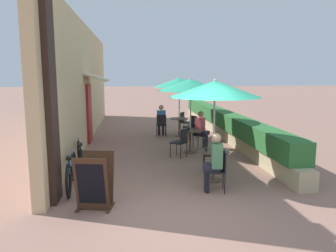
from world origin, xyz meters
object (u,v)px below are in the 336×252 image
Objects in this scene: coffee_cup_mid at (189,129)px; bicycle_leaning at (71,172)px; seated_patron_mid_right at (202,128)px; bicycle_second at (80,157)px; cafe_chair_mid_left at (181,140)px; seated_patron_near_right at (214,160)px; patio_table_mid at (190,137)px; menu_board at (95,182)px; cafe_chair_near_left at (208,152)px; cafe_chair_near_right at (219,168)px; cafe_chair_far_right at (161,123)px; coffee_cup_near at (206,149)px; patio_umbrella_far at (179,82)px; patio_table_far at (179,123)px; patio_umbrella_mid at (191,85)px; cafe_chair_far_back at (192,125)px; cafe_chair_mid_right at (198,133)px; cafe_chair_far_left at (185,121)px; patio_table_near at (213,159)px; patio_umbrella_near at (215,89)px; seated_patron_far_right at (161,119)px.

bicycle_leaning is at bearing -136.75° from coffee_cup_mid.
seated_patron_mid_right reaches higher than bicycle_second.
cafe_chair_mid_left reaches higher than bicycle_leaning.
patio_table_mid is at bearing 8.22° from seated_patron_near_right.
cafe_chair_mid_left is at bearing 69.51° from menu_board.
patio_table_mid is at bearing -167.22° from cafe_chair_near_left.
seated_patron_mid_right is 13.89× the size of coffee_cup_mid.
seated_patron_near_right is 0.71× the size of bicycle_leaning.
cafe_chair_near_right is 1.00× the size of cafe_chair_far_right.
seated_patron_mid_right is (0.62, 3.32, -0.07)m from coffee_cup_near.
cafe_chair_near_right is at bearing -90.84° from patio_umbrella_far.
cafe_chair_mid_left is 3.48m from patio_table_far.
cafe_chair_near_right is 0.37× the size of patio_umbrella_mid.
patio_table_mid is 2.28m from cafe_chair_far_back.
patio_table_far is (-0.41, 2.31, -0.18)m from seated_patron_mid_right.
coffee_cup_near is 0.10× the size of cafe_chair_mid_right.
cafe_chair_far_right reaches higher than bicycle_second.
cafe_chair_mid_left is 2.97m from cafe_chair_far_back.
cafe_chair_near_left is at bearing 11.06° from bicycle_leaning.
seated_patron_mid_right reaches higher than cafe_chair_far_left.
patio_umbrella_far is at bearing 6.08° from cafe_chair_far_left.
cafe_chair_mid_left reaches higher than patio_table_mid.
cafe_chair_near_right is at bearing 31.86° from seated_patron_mid_right.
patio_table_mid is at bearing -91.42° from patio_umbrella_far.
patio_umbrella_far is at bearing -131.04° from seated_patron_mid_right.
cafe_chair_mid_left is (-0.42, 2.18, 0.01)m from patio_table_near.
seated_patron_mid_right reaches higher than cafe_chair_near_left.
seated_patron_mid_right is at bearing 39.59° from bicycle_leaning.
patio_table_near is 2.22m from cafe_chair_mid_left.
seated_patron_near_right is at bearing -92.18° from patio_umbrella_mid.
cafe_chair_mid_left is (-0.39, -0.61, 0.01)m from patio_table_mid.
patio_table_near is 2.79m from patio_table_mid.
cafe_chair_near_right is 0.70× the size of seated_patron_mid_right.
patio_table_mid is 8.40× the size of coffee_cup_mid.
cafe_chair_far_right is at bearing 16.08° from cafe_chair_near_right.
cafe_chair_far_left is at bearing 36.08° from cafe_chair_far_right.
patio_table_mid is at bearing 38.87° from bicycle_leaning.
cafe_chair_near_right is 0.37× the size of patio_umbrella_far.
patio_umbrella_mid is 3.30m from cafe_chair_far_right.
patio_umbrella_near is at bearing 148.20° from cafe_chair_far_back.
seated_patron_far_right is 6.40m from bicycle_leaning.
patio_umbrella_mid is at bearing -2.82° from seated_patron_mid_right.
cafe_chair_near_left is 0.85× the size of menu_board.
seated_patron_near_right is 1.44× the size of cafe_chair_far_left.
patio_umbrella_far is at bearing 87.79° from coffee_cup_near.
patio_table_mid is 0.43× the size of bicycle_leaning.
coffee_cup_near is 5.06m from cafe_chair_far_back.
seated_patron_near_right is 2.90m from cafe_chair_mid_left.
patio_umbrella_near is 3.30m from menu_board.
cafe_chair_mid_left is 3.63m from bicycle_leaning.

